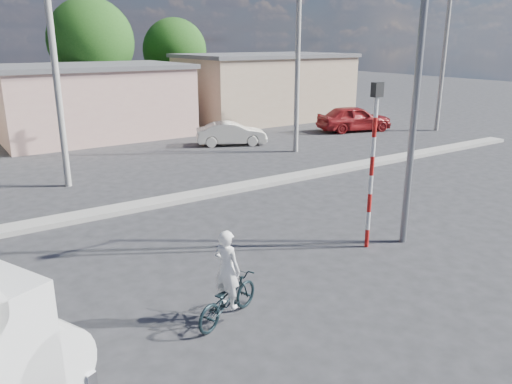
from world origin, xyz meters
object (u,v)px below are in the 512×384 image
bicycle (228,298)px  streetlight (415,56)px  cyclist (227,283)px  traffic_pole (373,153)px  car_red (354,118)px  car_cream (231,134)px

bicycle → streetlight: 7.47m
bicycle → cyclist: bearing=-0.0°
bicycle → traffic_pole: (4.98, 1.07, 2.13)m
bicycle → car_red: car_red is taller
car_cream → streetlight: streetlight is taller
traffic_pole → streetlight: streetlight is taller
bicycle → streetlight: bearing=-104.4°
streetlight → bicycle: bearing=-172.6°
cyclist → traffic_pole: bearing=-99.7°
bicycle → streetlight: size_ratio=0.20×
car_red → traffic_pole: traffic_pole is taller
bicycle → streetlight: (5.92, 0.77, 4.50)m
traffic_pole → cyclist: bearing=-167.9°
car_cream → streetlight: (-3.08, -14.04, 4.36)m
cyclist → traffic_pole: size_ratio=0.37×
cyclist → car_red: size_ratio=0.35×
cyclist → car_red: cyclist is taller
cyclist → car_cream: bearing=-53.1°
cyclist → car_cream: size_ratio=0.44×
bicycle → cyclist: 0.34m
cyclist → bicycle: bearing=-0.0°
cyclist → traffic_pole: 5.40m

